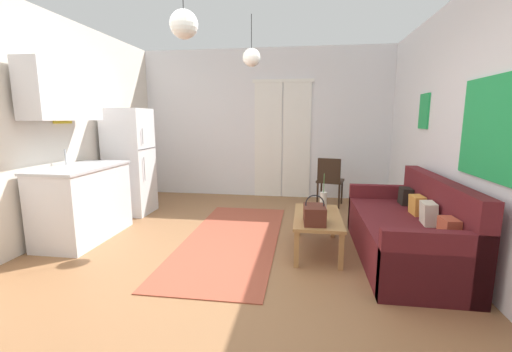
{
  "coord_description": "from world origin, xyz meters",
  "views": [
    {
      "loc": [
        0.76,
        -2.99,
        1.49
      ],
      "look_at": [
        0.13,
        1.31,
        0.74
      ],
      "focal_mm": 23.37,
      "sensor_mm": 36.0,
      "label": 1
    }
  ],
  "objects_px": {
    "handbag": "(314,214)",
    "pendant_lamp_near": "(184,24)",
    "coffee_table": "(317,220)",
    "refrigerator": "(130,162)",
    "pendant_lamp_far": "(251,57)",
    "couch": "(409,233)",
    "accent_chair": "(330,179)",
    "bamboo_vase": "(323,202)"
  },
  "relations": [
    {
      "from": "coffee_table",
      "to": "bamboo_vase",
      "type": "bearing_deg",
      "value": 68.28
    },
    {
      "from": "couch",
      "to": "handbag",
      "type": "bearing_deg",
      "value": -168.9
    },
    {
      "from": "coffee_table",
      "to": "refrigerator",
      "type": "bearing_deg",
      "value": 158.14
    },
    {
      "from": "accent_chair",
      "to": "pendant_lamp_near",
      "type": "relative_size",
      "value": 1.34
    },
    {
      "from": "pendant_lamp_near",
      "to": "coffee_table",
      "type": "bearing_deg",
      "value": 36.19
    },
    {
      "from": "coffee_table",
      "to": "pendant_lamp_near",
      "type": "relative_size",
      "value": 1.64
    },
    {
      "from": "bamboo_vase",
      "to": "accent_chair",
      "type": "distance_m",
      "value": 1.84
    },
    {
      "from": "bamboo_vase",
      "to": "handbag",
      "type": "bearing_deg",
      "value": -103.67
    },
    {
      "from": "handbag",
      "to": "pendant_lamp_far",
      "type": "bearing_deg",
      "value": 130.2
    },
    {
      "from": "accent_chair",
      "to": "refrigerator",
      "type": "bearing_deg",
      "value": 28.79
    },
    {
      "from": "bamboo_vase",
      "to": "pendant_lamp_far",
      "type": "relative_size",
      "value": 0.72
    },
    {
      "from": "couch",
      "to": "handbag",
      "type": "relative_size",
      "value": 6.2
    },
    {
      "from": "pendant_lamp_far",
      "to": "bamboo_vase",
      "type": "bearing_deg",
      "value": -28.11
    },
    {
      "from": "bamboo_vase",
      "to": "pendant_lamp_far",
      "type": "xyz_separation_m",
      "value": [
        -0.92,
        0.49,
        1.72
      ]
    },
    {
      "from": "bamboo_vase",
      "to": "pendant_lamp_near",
      "type": "distance_m",
      "value": 2.37
    },
    {
      "from": "couch",
      "to": "bamboo_vase",
      "type": "xyz_separation_m",
      "value": [
        -0.89,
        0.27,
        0.24
      ]
    },
    {
      "from": "handbag",
      "to": "pendant_lamp_near",
      "type": "distance_m",
      "value": 2.16
    },
    {
      "from": "bamboo_vase",
      "to": "pendant_lamp_far",
      "type": "bearing_deg",
      "value": 151.89
    },
    {
      "from": "couch",
      "to": "pendant_lamp_near",
      "type": "bearing_deg",
      "value": -160.31
    },
    {
      "from": "handbag",
      "to": "accent_chair",
      "type": "relative_size",
      "value": 0.38
    },
    {
      "from": "couch",
      "to": "refrigerator",
      "type": "xyz_separation_m",
      "value": [
        -3.82,
        1.25,
        0.53
      ]
    },
    {
      "from": "couch",
      "to": "pendant_lamp_far",
      "type": "height_order",
      "value": "pendant_lamp_far"
    },
    {
      "from": "couch",
      "to": "bamboo_vase",
      "type": "height_order",
      "value": "couch"
    },
    {
      "from": "accent_chair",
      "to": "pendant_lamp_far",
      "type": "distance_m",
      "value": 2.49
    },
    {
      "from": "refrigerator",
      "to": "pendant_lamp_far",
      "type": "bearing_deg",
      "value": -13.59
    },
    {
      "from": "refrigerator",
      "to": "couch",
      "type": "bearing_deg",
      "value": -18.06
    },
    {
      "from": "bamboo_vase",
      "to": "handbag",
      "type": "xyz_separation_m",
      "value": [
        -0.11,
        -0.46,
        -0.02
      ]
    },
    {
      "from": "handbag",
      "to": "pendant_lamp_far",
      "type": "height_order",
      "value": "pendant_lamp_far"
    },
    {
      "from": "pendant_lamp_far",
      "to": "couch",
      "type": "bearing_deg",
      "value": -22.75
    },
    {
      "from": "couch",
      "to": "accent_chair",
      "type": "distance_m",
      "value": 2.22
    },
    {
      "from": "accent_chair",
      "to": "bamboo_vase",
      "type": "bearing_deg",
      "value": 97.13
    },
    {
      "from": "coffee_table",
      "to": "refrigerator",
      "type": "distance_m",
      "value": 3.12
    },
    {
      "from": "couch",
      "to": "pendant_lamp_near",
      "type": "xyz_separation_m",
      "value": [
        -2.14,
        -0.77,
        1.97
      ]
    },
    {
      "from": "couch",
      "to": "coffee_table",
      "type": "bearing_deg",
      "value": 174.19
    },
    {
      "from": "accent_chair",
      "to": "pendant_lamp_near",
      "type": "bearing_deg",
      "value": 76.65
    },
    {
      "from": "bamboo_vase",
      "to": "accent_chair",
      "type": "xyz_separation_m",
      "value": [
        0.21,
        1.83,
        -0.05
      ]
    },
    {
      "from": "refrigerator",
      "to": "pendant_lamp_far",
      "type": "distance_m",
      "value": 2.51
    },
    {
      "from": "bamboo_vase",
      "to": "handbag",
      "type": "relative_size",
      "value": 1.44
    },
    {
      "from": "coffee_table",
      "to": "bamboo_vase",
      "type": "height_order",
      "value": "bamboo_vase"
    },
    {
      "from": "refrigerator",
      "to": "handbag",
      "type": "bearing_deg",
      "value": -27.12
    },
    {
      "from": "coffee_table",
      "to": "pendant_lamp_far",
      "type": "xyz_separation_m",
      "value": [
        -0.85,
        0.66,
        1.89
      ]
    },
    {
      "from": "pendant_lamp_near",
      "to": "bamboo_vase",
      "type": "bearing_deg",
      "value": 39.63
    }
  ]
}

